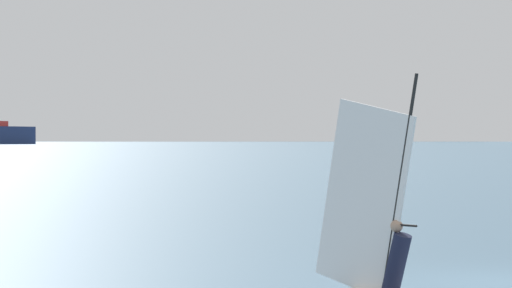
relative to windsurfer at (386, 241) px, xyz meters
name	(u,v)px	position (x,y,z in m)	size (l,w,h in m)	color
ground_plane	(511,282)	(2.80, 2.00, -1.00)	(4000.00, 4000.00, 0.00)	#476B84
windsurfer	(386,241)	(0.00, 0.00, 0.00)	(2.56, 3.09, 3.97)	white
distant_headland	(24,131)	(-191.87, 1177.26, 9.81)	(924.08, 316.36, 21.63)	#4C564C
small_sailboat	(361,148)	(31.16, 212.27, -0.21)	(8.09, 4.57, 9.27)	white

